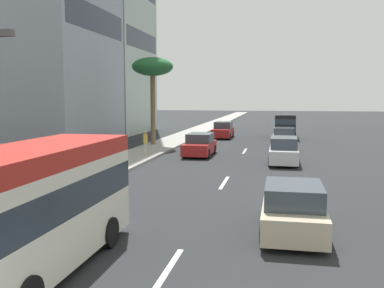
{
  "coord_description": "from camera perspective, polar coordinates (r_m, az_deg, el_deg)",
  "views": [
    {
      "loc": [
        -4.31,
        -2.56,
        4.16
      ],
      "look_at": [
        17.26,
        1.77,
        1.78
      ],
      "focal_mm": 40.66,
      "sensor_mm": 36.0,
      "label": 1
    }
  ],
  "objects": [
    {
      "name": "sidewalk_right",
      "position": [
        37.33,
        -3.85,
        -0.12
      ],
      "size": [
        162.0,
        3.09,
        0.15
      ],
      "primitive_type": "cube",
      "color": "#9E9B93",
      "rests_on": "ground_plane"
    },
    {
      "name": "car_fifth",
      "position": [
        31.03,
        1.02,
        -0.14
      ],
      "size": [
        4.38,
        1.9,
        1.58
      ],
      "rotation": [
        0.0,
        0.0,
        3.14
      ],
      "color": "#A51E1E",
      "rests_on": "ground_plane"
    },
    {
      "name": "car_third",
      "position": [
        36.48,
        11.95,
        0.73
      ],
      "size": [
        4.17,
        1.87,
        1.67
      ],
      "color": "silver",
      "rests_on": "ground_plane"
    },
    {
      "name": "palm_tree",
      "position": [
        37.14,
        -5.2,
        9.8
      ],
      "size": [
        3.45,
        3.45,
        7.33
      ],
      "color": "brown",
      "rests_on": "sidewalk_right"
    },
    {
      "name": "lane_stripe_mid",
      "position": [
        21.33,
        4.25,
        -5.07
      ],
      "size": [
        3.2,
        0.16,
        0.01
      ],
      "primitive_type": "cube",
      "color": "silver",
      "rests_on": "ground_plane"
    },
    {
      "name": "car_lead",
      "position": [
        13.77,
        13.12,
        -8.35
      ],
      "size": [
        4.23,
        1.91,
        1.56
      ],
      "color": "beige",
      "rests_on": "ground_plane"
    },
    {
      "name": "car_sixth",
      "position": [
        27.88,
        11.92,
        -0.9
      ],
      "size": [
        4.68,
        1.81,
        1.68
      ],
      "color": "silver",
      "rests_on": "ground_plane"
    },
    {
      "name": "minibus_second",
      "position": [
        10.9,
        -19.99,
        -7.47
      ],
      "size": [
        6.99,
        2.29,
        3.01
      ],
      "rotation": [
        0.0,
        0.0,
        3.14
      ],
      "color": "silver",
      "rests_on": "ground_plane"
    },
    {
      "name": "van_fourth",
      "position": [
        45.15,
        12.09,
        2.51
      ],
      "size": [
        5.22,
        2.11,
        2.42
      ],
      "color": "black",
      "rests_on": "ground_plane"
    },
    {
      "name": "ground_plane",
      "position": [
        36.14,
        7.21,
        -0.49
      ],
      "size": [
        198.0,
        198.0,
        0.0
      ],
      "primitive_type": "plane",
      "color": "#26282B"
    },
    {
      "name": "car_seventh",
      "position": [
        44.62,
        4.11,
        1.82
      ],
      "size": [
        4.78,
        1.87,
        1.66
      ],
      "rotation": [
        0.0,
        0.0,
        3.14
      ],
      "color": "#A51E1E",
      "rests_on": "ground_plane"
    },
    {
      "name": "pedestrian_near_lamp",
      "position": [
        30.51,
        -6.15,
        0.32
      ],
      "size": [
        0.39,
        0.36,
        1.66
      ],
      "rotation": [
        0.0,
        0.0,
        3.75
      ],
      "color": "beige",
      "rests_on": "sidewalk_right"
    },
    {
      "name": "lane_stripe_far",
      "position": [
        33.86,
        6.93,
        -0.92
      ],
      "size": [
        3.2,
        0.16,
        0.01
      ],
      "primitive_type": "cube",
      "color": "silver",
      "rests_on": "ground_plane"
    },
    {
      "name": "lane_stripe_near",
      "position": [
        10.77,
        -3.44,
        -16.51
      ],
      "size": [
        3.2,
        0.16,
        0.01
      ],
      "primitive_type": "cube",
      "color": "silver",
      "rests_on": "ground_plane"
    }
  ]
}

